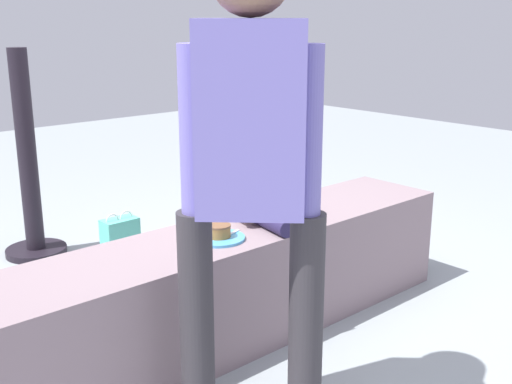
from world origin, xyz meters
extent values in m
plane|color=#91999D|center=(0.00, 0.00, 0.00)|extent=(12.00, 12.00, 0.00)
cube|color=gray|center=(0.00, 0.00, 0.25)|extent=(2.32, 0.46, 0.50)
cylinder|color=#272048|center=(0.09, -0.11, 0.54)|extent=(0.12, 0.26, 0.08)
cylinder|color=#272048|center=(0.21, -0.09, 0.54)|extent=(0.12, 0.26, 0.08)
cube|color=white|center=(0.13, 0.01, 0.69)|extent=(0.23, 0.17, 0.28)
sphere|color=#8C664C|center=(0.13, 0.01, 0.91)|extent=(0.16, 0.16, 0.16)
cylinder|color=#8C664C|center=(0.02, -0.01, 0.68)|extent=(0.05, 0.05, 0.21)
cylinder|color=#8C664C|center=(0.24, 0.03, 0.68)|extent=(0.05, 0.05, 0.21)
cylinder|color=#322F34|center=(-0.28, -0.68, 0.40)|extent=(0.12, 0.12, 0.79)
cylinder|color=#322F34|center=(-0.55, -0.42, 0.40)|extent=(0.12, 0.12, 0.79)
cube|color=#7268BB|center=(-0.41, -0.55, 1.10)|extent=(0.38, 0.38, 0.61)
cylinder|color=#7268BB|center=(-0.29, -0.68, 1.04)|extent=(0.09, 0.09, 0.57)
cylinder|color=#7268BB|center=(-0.54, -0.43, 1.04)|extent=(0.09, 0.09, 0.57)
cylinder|color=#4CA5D8|center=(-0.15, -0.05, 0.51)|extent=(0.22, 0.22, 0.01)
cylinder|color=olive|center=(-0.15, -0.05, 0.54)|extent=(0.10, 0.10, 0.04)
cylinder|color=brown|center=(-0.15, -0.05, 0.57)|extent=(0.10, 0.10, 0.01)
cube|color=silver|center=(-0.09, -0.06, 0.52)|extent=(0.11, 0.04, 0.00)
cube|color=#59C6B2|center=(-0.03, 1.00, 0.16)|extent=(0.20, 0.12, 0.31)
torus|color=white|center=(-0.08, 1.00, 0.31)|extent=(0.08, 0.01, 0.08)
torus|color=white|center=(0.01, 1.00, 0.31)|extent=(0.08, 0.01, 0.08)
cylinder|color=black|center=(-0.28, 1.59, 0.02)|extent=(0.36, 0.36, 0.04)
cylinder|color=black|center=(-0.28, 1.59, 0.64)|extent=(0.11, 0.11, 1.20)
cylinder|color=red|center=(-0.60, 1.19, 0.05)|extent=(0.08, 0.08, 0.10)
cube|color=black|center=(0.13, 0.44, 0.10)|extent=(0.33, 0.14, 0.21)
torus|color=black|center=(0.13, 0.44, 0.21)|extent=(0.24, 0.01, 0.24)
cube|color=brown|center=(0.57, 0.71, 0.10)|extent=(0.30, 0.15, 0.20)
torus|color=brown|center=(0.57, 0.71, 0.20)|extent=(0.23, 0.01, 0.23)
camera|label=1|loc=(-1.70, -2.03, 1.41)|focal=44.55mm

